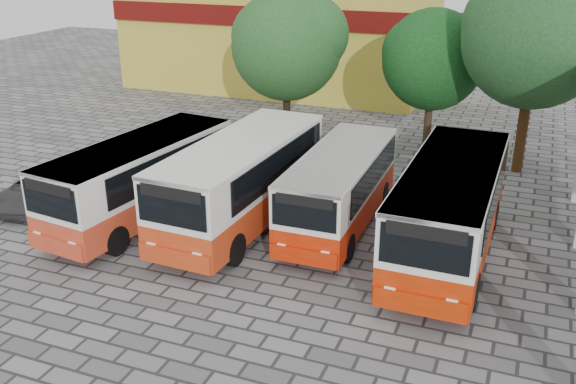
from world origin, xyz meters
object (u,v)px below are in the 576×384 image
at_px(bus_centre_right, 340,185).
at_px(bus_far_right, 450,206).
at_px(bus_centre_left, 242,177).
at_px(bus_far_left, 140,176).
at_px(parked_car, 39,188).

height_order(bus_centre_right, bus_far_right, bus_far_right).
xyz_separation_m(bus_centre_left, bus_centre_right, (3.29, 1.15, -0.24)).
distance_m(bus_centre_right, bus_far_right, 4.12).
distance_m(bus_far_left, bus_centre_left, 3.77).
distance_m(bus_far_right, parked_car, 15.71).
relative_size(bus_centre_left, parked_car, 1.97).
distance_m(bus_centre_right, parked_car, 11.89).
xyz_separation_m(bus_far_left, bus_centre_right, (6.95, 2.06, -0.12)).
height_order(bus_far_right, parked_car, bus_far_right).
bearing_deg(parked_car, bus_far_left, -11.30).
distance_m(bus_centre_left, parked_car, 8.50).
xyz_separation_m(bus_centre_left, bus_far_right, (7.27, 0.10, -0.00)).
bearing_deg(bus_centre_left, parked_car, -170.21).
bearing_deg(bus_far_right, bus_centre_right, 165.85).
xyz_separation_m(bus_far_left, parked_car, (-4.69, -0.14, -1.09)).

